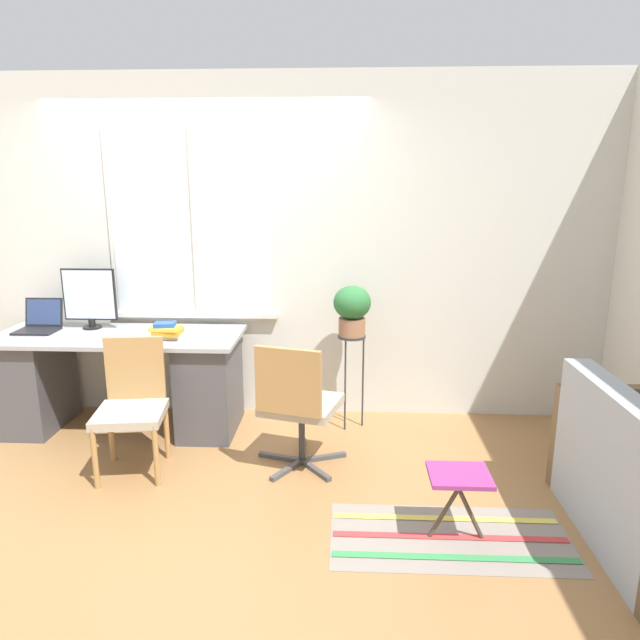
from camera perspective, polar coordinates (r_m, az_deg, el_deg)
ground_plane at (r=4.33m, az=-12.57°, el=-12.52°), size 14.00×14.00×0.00m
wall_back_with_window at (r=4.69m, az=-11.01°, el=6.92°), size 9.00×0.12×2.70m
desk at (r=4.68m, az=-19.28°, el=-5.58°), size 1.86×0.71×0.76m
laptop at (r=4.92m, az=-26.26°, el=-0.36°), size 0.30×0.28×0.24m
monitor at (r=4.80m, az=-22.05°, el=2.12°), size 0.42×0.14×0.47m
keyboard at (r=4.50m, az=-23.71°, el=-1.87°), size 0.42×0.11×0.02m
mouse at (r=4.36m, az=-20.38°, el=-1.95°), size 0.04×0.07×0.03m
book_stack at (r=4.33m, az=-15.07°, el=-1.06°), size 0.24×0.18×0.12m
desk_chair_wooden at (r=4.00m, az=-18.29°, el=-7.90°), size 0.48×0.49×0.88m
office_chair_swivel at (r=3.79m, az=-2.25°, el=-8.35°), size 0.62×0.63×0.89m
plant_stand at (r=4.40m, az=3.17°, el=-3.10°), size 0.22×0.22×0.74m
potted_plant at (r=4.32m, az=3.23°, el=1.24°), size 0.28×0.28×0.38m
floor_rug_striped at (r=3.39m, az=12.84°, el=-20.43°), size 1.30×0.61×0.01m
folding_stool at (r=3.22m, az=13.74°, el=-15.40°), size 0.32×0.27×0.39m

